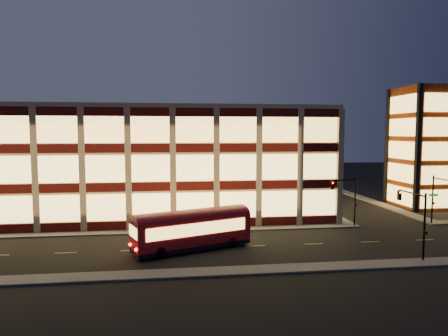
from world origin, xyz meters
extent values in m
plane|color=black|center=(0.00, 0.00, 0.00)|extent=(200.00, 200.00, 0.00)
cube|color=#514F4C|center=(-3.00, 1.00, 0.07)|extent=(54.00, 2.00, 0.15)
cube|color=#514F4C|center=(23.00, 17.00, 0.07)|extent=(2.00, 30.00, 0.15)
cube|color=#514F4C|center=(34.00, 17.00, 0.07)|extent=(2.00, 30.00, 0.15)
cube|color=#514F4C|center=(0.00, -13.00, 0.07)|extent=(100.00, 2.00, 0.15)
cube|color=tan|center=(-3.00, 17.00, 7.00)|extent=(50.00, 30.00, 14.00)
cube|color=tan|center=(-3.00, 17.00, 14.25)|extent=(50.40, 30.40, 0.50)
cube|color=#470C0A|center=(-3.00, 1.88, 0.65)|extent=(50.10, 0.25, 1.00)
cube|color=#E9C161|center=(-3.00, 1.90, 2.75)|extent=(49.00, 0.20, 3.00)
cube|color=#470C0A|center=(22.12, 17.00, 0.65)|extent=(0.25, 30.10, 1.00)
cube|color=#E9C161|center=(22.10, 17.00, 2.75)|extent=(0.20, 29.00, 3.00)
cube|color=#470C0A|center=(-3.00, 1.88, 5.05)|extent=(50.10, 0.25, 1.00)
cube|color=#E9C161|center=(-3.00, 1.90, 7.15)|extent=(49.00, 0.20, 3.00)
cube|color=#470C0A|center=(22.12, 17.00, 5.05)|extent=(0.25, 30.10, 1.00)
cube|color=#E9C161|center=(22.10, 17.00, 7.15)|extent=(0.20, 29.00, 3.00)
cube|color=#470C0A|center=(-3.00, 1.88, 9.45)|extent=(50.10, 0.25, 1.00)
cube|color=#E9C161|center=(-3.00, 1.90, 11.55)|extent=(49.00, 0.20, 3.00)
cube|color=#470C0A|center=(22.12, 17.00, 9.45)|extent=(0.25, 30.10, 1.00)
cube|color=#E9C161|center=(22.10, 17.00, 11.55)|extent=(0.20, 29.00, 3.00)
cube|color=#8C3814|center=(40.00, 12.00, 9.00)|extent=(8.00, 8.00, 18.00)
cube|color=black|center=(36.00, 8.00, 9.00)|extent=(0.60, 0.60, 18.00)
cube|color=black|center=(36.00, 16.00, 9.00)|extent=(0.60, 0.60, 18.00)
cube|color=black|center=(44.00, 16.00, 9.00)|extent=(0.60, 0.60, 18.00)
cube|color=#FFC459|center=(40.00, 7.92, 1.80)|extent=(6.60, 0.16, 2.60)
cube|color=#FFC459|center=(35.92, 12.00, 1.80)|extent=(0.16, 6.60, 2.60)
cube|color=#FFC459|center=(40.00, 7.92, 5.20)|extent=(6.60, 0.16, 2.60)
cube|color=#FFC459|center=(35.92, 12.00, 5.20)|extent=(0.16, 6.60, 2.60)
cube|color=#FFC459|center=(40.00, 7.92, 8.60)|extent=(6.60, 0.16, 2.60)
cube|color=#FFC459|center=(35.92, 12.00, 8.60)|extent=(0.16, 6.60, 2.60)
cube|color=#FFC459|center=(40.00, 7.92, 12.00)|extent=(6.60, 0.16, 2.60)
cube|color=#FFC459|center=(35.92, 12.00, 12.00)|extent=(0.16, 6.60, 2.60)
cube|color=#FFC459|center=(40.00, 7.92, 15.40)|extent=(6.60, 0.16, 2.60)
cube|color=#FFC459|center=(35.92, 12.00, 15.40)|extent=(0.16, 6.60, 2.60)
cylinder|color=black|center=(23.50, 0.80, 3.00)|extent=(0.18, 0.18, 6.00)
cylinder|color=black|center=(21.75, 0.05, 5.70)|extent=(3.56, 1.63, 0.14)
cube|color=black|center=(20.00, -0.70, 5.20)|extent=(0.32, 0.32, 0.95)
sphere|color=#FF0C05|center=(20.00, -0.88, 5.50)|extent=(0.20, 0.20, 0.20)
cube|color=black|center=(23.50, 0.60, 2.60)|extent=(0.25, 0.18, 0.28)
cylinder|color=black|center=(33.50, 0.80, 3.00)|extent=(0.18, 0.18, 6.00)
cylinder|color=black|center=(33.50, -1.20, 5.70)|extent=(0.14, 4.00, 0.14)
cube|color=black|center=(33.50, 0.60, 2.60)|extent=(0.25, 0.18, 0.28)
cube|color=#0C7226|center=(33.50, 0.65, 3.60)|extent=(1.20, 0.06, 0.28)
cylinder|color=black|center=(23.50, -12.50, 3.00)|extent=(0.18, 0.18, 6.00)
cylinder|color=black|center=(23.50, -10.50, 5.70)|extent=(0.14, 4.00, 0.14)
cube|color=black|center=(23.50, -8.50, 5.20)|extent=(0.32, 0.32, 0.95)
sphere|color=#FF0C05|center=(23.50, -8.68, 5.50)|extent=(0.20, 0.20, 0.20)
cube|color=black|center=(23.50, -12.70, 2.60)|extent=(0.25, 0.18, 0.28)
cube|color=#9D0811|center=(3.75, -6.30, 1.94)|extent=(11.66, 6.86, 2.62)
cube|color=black|center=(3.75, -6.30, 0.40)|extent=(11.66, 6.86, 0.40)
cylinder|color=black|center=(0.82, -8.81, 0.51)|extent=(1.08, 0.70, 1.03)
cylinder|color=black|center=(-0.11, -6.48, 0.51)|extent=(1.08, 0.70, 1.03)
cylinder|color=black|center=(7.61, -6.12, 0.51)|extent=(1.08, 0.70, 1.03)
cylinder|color=black|center=(6.68, -3.79, 0.51)|extent=(1.08, 0.70, 1.03)
cube|color=#FFC459|center=(4.29, -7.66, 2.28)|extent=(9.36, 3.76, 1.14)
cube|color=#FFC459|center=(3.22, -4.95, 2.28)|extent=(9.36, 3.76, 1.14)
camera|label=1|loc=(2.05, -43.87, 11.12)|focal=32.00mm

